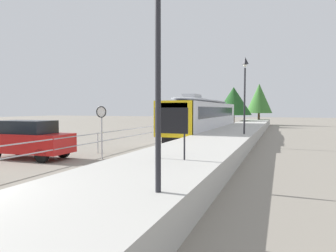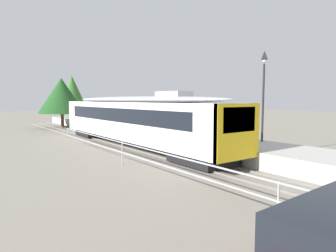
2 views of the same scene
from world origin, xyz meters
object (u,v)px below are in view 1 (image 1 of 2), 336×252
(speed_limit_sign, at_px, (101,119))
(platform_lamp_mid_platform, at_px, (245,81))
(platform_notice_board, at_px, (171,122))
(commuter_train, at_px, (205,114))
(parked_suv_red, at_px, (28,139))
(platform_lamp_near_end, at_px, (158,12))

(speed_limit_sign, bearing_deg, platform_lamp_mid_platform, 50.82)
(platform_lamp_mid_platform, distance_m, platform_notice_board, 12.22)
(commuter_train, distance_m, parked_suv_red, 17.65)
(commuter_train, bearing_deg, speed_limit_sign, -97.07)
(platform_lamp_near_end, distance_m, platform_lamp_mid_platform, 16.06)
(platform_lamp_mid_platform, height_order, speed_limit_sign, platform_lamp_mid_platform)
(platform_lamp_near_end, bearing_deg, commuter_train, 101.01)
(parked_suv_red, bearing_deg, speed_limit_sign, 18.37)
(platform_notice_board, bearing_deg, platform_lamp_near_end, -74.12)
(platform_lamp_near_end, distance_m, speed_limit_sign, 10.67)
(commuter_train, height_order, platform_lamp_mid_platform, platform_lamp_mid_platform)
(speed_limit_sign, relative_size, parked_suv_red, 0.60)
(platform_lamp_near_end, height_order, platform_notice_board, platform_lamp_near_end)
(commuter_train, height_order, parked_suv_red, commuter_train)
(platform_lamp_mid_platform, distance_m, speed_limit_sign, 10.58)
(platform_notice_board, height_order, parked_suv_red, platform_notice_board)
(platform_lamp_near_end, distance_m, parked_suv_red, 12.82)
(commuter_train, relative_size, platform_lamp_near_end, 3.61)
(commuter_train, xyz_separation_m, speed_limit_sign, (-1.92, -15.44, -0.02))
(platform_notice_board, height_order, speed_limit_sign, speed_limit_sign)
(platform_notice_board, distance_m, speed_limit_sign, 6.62)
(platform_lamp_near_end, height_order, speed_limit_sign, platform_lamp_near_end)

